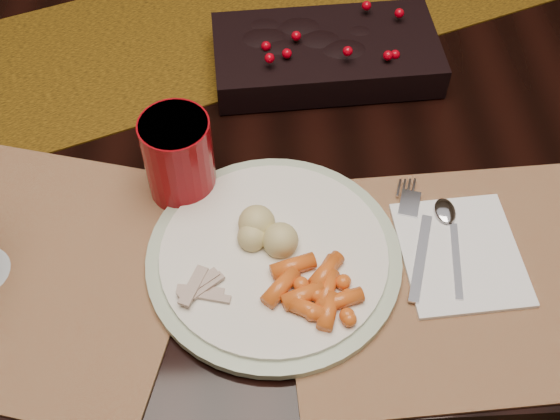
{
  "coord_description": "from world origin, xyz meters",
  "views": [
    {
      "loc": [
        -0.04,
        -0.75,
        1.46
      ],
      "look_at": [
        -0.01,
        -0.26,
        0.8
      ],
      "focal_mm": 45.0,
      "sensor_mm": 36.0,
      "label": 1
    }
  ],
  "objects_px": {
    "baby_carrots": "(302,292)",
    "turkey_shreds": "(202,285)",
    "napkin": "(460,253)",
    "placemat_main": "(470,278)",
    "mashed_potatoes": "(264,222)",
    "red_cup": "(179,157)",
    "dinner_plate": "(274,257)",
    "dining_table": "(280,234)",
    "centerpiece": "(326,50)"
  },
  "relations": [
    {
      "from": "dining_table",
      "to": "red_cup",
      "type": "relative_size",
      "value": 15.37
    },
    {
      "from": "mashed_potatoes",
      "to": "red_cup",
      "type": "relative_size",
      "value": 0.71
    },
    {
      "from": "red_cup",
      "to": "mashed_potatoes",
      "type": "bearing_deg",
      "value": -40.84
    },
    {
      "from": "centerpiece",
      "to": "dinner_plate",
      "type": "distance_m",
      "value": 0.35
    },
    {
      "from": "centerpiece",
      "to": "dinner_plate",
      "type": "height_order",
      "value": "centerpiece"
    },
    {
      "from": "turkey_shreds",
      "to": "centerpiece",
      "type": "bearing_deg",
      "value": 65.34
    },
    {
      "from": "baby_carrots",
      "to": "turkey_shreds",
      "type": "relative_size",
      "value": 1.43
    },
    {
      "from": "placemat_main",
      "to": "napkin",
      "type": "distance_m",
      "value": 0.03
    },
    {
      "from": "dinner_plate",
      "to": "mashed_potatoes",
      "type": "relative_size",
      "value": 3.65
    },
    {
      "from": "napkin",
      "to": "red_cup",
      "type": "height_order",
      "value": "red_cup"
    },
    {
      "from": "mashed_potatoes",
      "to": "napkin",
      "type": "distance_m",
      "value": 0.24
    },
    {
      "from": "placemat_main",
      "to": "red_cup",
      "type": "xyz_separation_m",
      "value": [
        -0.34,
        0.15,
        0.06
      ]
    },
    {
      "from": "dinner_plate",
      "to": "baby_carrots",
      "type": "relative_size",
      "value": 2.93
    },
    {
      "from": "placemat_main",
      "to": "napkin",
      "type": "bearing_deg",
      "value": 98.07
    },
    {
      "from": "napkin",
      "to": "red_cup",
      "type": "bearing_deg",
      "value": 156.31
    },
    {
      "from": "red_cup",
      "to": "baby_carrots",
      "type": "bearing_deg",
      "value": -51.46
    },
    {
      "from": "baby_carrots",
      "to": "centerpiece",
      "type": "bearing_deg",
      "value": 81.08
    },
    {
      "from": "baby_carrots",
      "to": "red_cup",
      "type": "xyz_separation_m",
      "value": [
        -0.14,
        0.18,
        0.03
      ]
    },
    {
      "from": "placemat_main",
      "to": "red_cup",
      "type": "distance_m",
      "value": 0.38
    },
    {
      "from": "turkey_shreds",
      "to": "red_cup",
      "type": "height_order",
      "value": "red_cup"
    },
    {
      "from": "dinner_plate",
      "to": "red_cup",
      "type": "height_order",
      "value": "red_cup"
    },
    {
      "from": "centerpiece",
      "to": "napkin",
      "type": "bearing_deg",
      "value": -68.78
    },
    {
      "from": "mashed_potatoes",
      "to": "turkey_shreds",
      "type": "height_order",
      "value": "mashed_potatoes"
    },
    {
      "from": "placemat_main",
      "to": "dinner_plate",
      "type": "relative_size",
      "value": 1.44
    },
    {
      "from": "centerpiece",
      "to": "turkey_shreds",
      "type": "bearing_deg",
      "value": -114.66
    },
    {
      "from": "placemat_main",
      "to": "baby_carrots",
      "type": "bearing_deg",
      "value": -175.58
    },
    {
      "from": "dining_table",
      "to": "placemat_main",
      "type": "xyz_separation_m",
      "value": [
        0.21,
        -0.33,
        0.38
      ]
    },
    {
      "from": "dining_table",
      "to": "turkey_shreds",
      "type": "xyz_separation_m",
      "value": [
        -0.1,
        -0.34,
        0.4
      ]
    },
    {
      "from": "dinner_plate",
      "to": "mashed_potatoes",
      "type": "height_order",
      "value": "mashed_potatoes"
    },
    {
      "from": "dinner_plate",
      "to": "napkin",
      "type": "bearing_deg",
      "value": -0.8
    },
    {
      "from": "red_cup",
      "to": "dining_table",
      "type": "bearing_deg",
      "value": 54.26
    },
    {
      "from": "dinner_plate",
      "to": "napkin",
      "type": "height_order",
      "value": "dinner_plate"
    },
    {
      "from": "mashed_potatoes",
      "to": "turkey_shreds",
      "type": "relative_size",
      "value": 1.15
    },
    {
      "from": "dining_table",
      "to": "baby_carrots",
      "type": "relative_size",
      "value": 17.48
    },
    {
      "from": "placemat_main",
      "to": "dinner_plate",
      "type": "xyz_separation_m",
      "value": [
        -0.23,
        0.03,
        0.01
      ]
    },
    {
      "from": "centerpiece",
      "to": "baby_carrots",
      "type": "distance_m",
      "value": 0.4
    },
    {
      "from": "baby_carrots",
      "to": "dining_table",
      "type": "bearing_deg",
      "value": 91.22
    },
    {
      "from": "dining_table",
      "to": "napkin",
      "type": "distance_m",
      "value": 0.53
    },
    {
      "from": "turkey_shreds",
      "to": "napkin",
      "type": "xyz_separation_m",
      "value": [
        0.31,
        0.04,
        -0.02
      ]
    },
    {
      "from": "dining_table",
      "to": "red_cup",
      "type": "height_order",
      "value": "red_cup"
    },
    {
      "from": "placemat_main",
      "to": "dining_table",
      "type": "bearing_deg",
      "value": 119.16
    },
    {
      "from": "turkey_shreds",
      "to": "red_cup",
      "type": "distance_m",
      "value": 0.17
    },
    {
      "from": "mashed_potatoes",
      "to": "red_cup",
      "type": "xyz_separation_m",
      "value": [
        -0.1,
        0.09,
        0.02
      ]
    },
    {
      "from": "dining_table",
      "to": "mashed_potatoes",
      "type": "height_order",
      "value": "mashed_potatoes"
    },
    {
      "from": "placemat_main",
      "to": "centerpiece",
      "type": "bearing_deg",
      "value": 107.84
    },
    {
      "from": "dinner_plate",
      "to": "baby_carrots",
      "type": "xyz_separation_m",
      "value": [
        0.03,
        -0.06,
        0.02
      ]
    },
    {
      "from": "centerpiece",
      "to": "baby_carrots",
      "type": "bearing_deg",
      "value": -98.92
    },
    {
      "from": "mashed_potatoes",
      "to": "red_cup",
      "type": "height_order",
      "value": "red_cup"
    },
    {
      "from": "mashed_potatoes",
      "to": "turkey_shreds",
      "type": "xyz_separation_m",
      "value": [
        -0.07,
        -0.07,
        -0.01
      ]
    },
    {
      "from": "mashed_potatoes",
      "to": "dining_table",
      "type": "bearing_deg",
      "value": 83.43
    }
  ]
}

